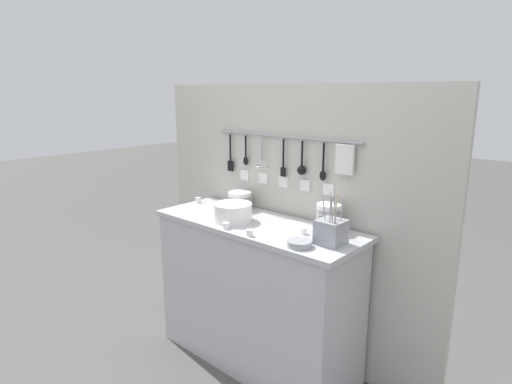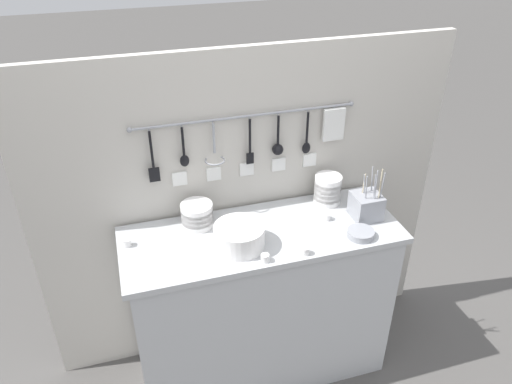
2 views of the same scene
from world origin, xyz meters
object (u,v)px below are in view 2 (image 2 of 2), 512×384
at_px(bowl_stack_wide_centre, 328,189).
at_px(plate_stack, 239,236).
at_px(bowl_stack_tall_left, 197,215).
at_px(cup_front_left, 127,243).
at_px(cutlery_caddy, 366,206).
at_px(cup_edge_near, 265,258).
at_px(cup_beside_plates, 305,251).
at_px(steel_mixing_bowl, 361,233).
at_px(cup_edge_far, 327,217).

bearing_deg(bowl_stack_wide_centre, plate_stack, -156.82).
distance_m(bowl_stack_tall_left, cup_front_left, 0.35).
bearing_deg(bowl_stack_wide_centre, cutlery_caddy, -54.47).
relative_size(plate_stack, cup_edge_near, 6.13).
distance_m(bowl_stack_tall_left, cup_beside_plates, 0.55).
xyz_separation_m(bowl_stack_wide_centre, cup_edge_near, (-0.45, -0.36, -0.06)).
bearing_deg(cup_beside_plates, plate_stack, 152.21).
relative_size(bowl_stack_tall_left, cup_front_left, 4.06).
bearing_deg(cup_edge_near, steel_mixing_bowl, 5.29).
distance_m(steel_mixing_bowl, cutlery_caddy, 0.18).
distance_m(cutlery_caddy, cup_beside_plates, 0.44).
distance_m(cutlery_caddy, cup_edge_near, 0.61).
distance_m(cup_edge_near, cup_beside_plates, 0.19).
height_order(cup_front_left, cup_beside_plates, same).
height_order(bowl_stack_tall_left, cup_edge_near, bowl_stack_tall_left).
bearing_deg(plate_stack, cup_edge_near, -59.85).
bearing_deg(cup_edge_far, cup_edge_near, -150.69).
xyz_separation_m(plate_stack, cup_front_left, (-0.49, 0.15, -0.04)).
relative_size(bowl_stack_tall_left, steel_mixing_bowl, 1.21).
distance_m(bowl_stack_wide_centre, cup_front_left, 1.02).
xyz_separation_m(plate_stack, cup_edge_far, (0.47, 0.08, -0.04)).
bearing_deg(bowl_stack_tall_left, cutlery_caddy, -11.92).
bearing_deg(cup_beside_plates, cup_edge_far, 47.78).
bearing_deg(steel_mixing_bowl, bowl_stack_tall_left, 156.40).
bearing_deg(steel_mixing_bowl, plate_stack, 170.73).
distance_m(cup_edge_far, cup_beside_plates, 0.30).
bearing_deg(cup_edge_far, bowl_stack_tall_left, 167.23).
height_order(steel_mixing_bowl, cup_beside_plates, cup_beside_plates).
bearing_deg(cutlery_caddy, bowl_stack_wide_centre, 125.53).
distance_m(bowl_stack_wide_centre, cutlery_caddy, 0.22).
xyz_separation_m(bowl_stack_tall_left, cup_beside_plates, (0.42, -0.36, -0.04)).
distance_m(bowl_stack_wide_centre, cup_beside_plates, 0.46).
relative_size(cup_edge_near, cup_beside_plates, 1.00).
xyz_separation_m(cutlery_caddy, cup_edge_far, (-0.19, 0.03, -0.05)).
relative_size(cup_edge_far, cup_beside_plates, 1.00).
height_order(plate_stack, cup_edge_near, plate_stack).
bearing_deg(bowl_stack_tall_left, steel_mixing_bowl, -23.60).
bearing_deg(cup_beside_plates, cup_front_left, 159.08).
bearing_deg(plate_stack, cutlery_caddy, 4.25).
bearing_deg(cutlery_caddy, cup_beside_plates, -154.28).
relative_size(bowl_stack_wide_centre, cup_edge_near, 4.04).
relative_size(cutlery_caddy, cup_edge_near, 7.42).
bearing_deg(bowl_stack_tall_left, cup_front_left, -168.27).
height_order(cup_front_left, cup_edge_far, same).
xyz_separation_m(steel_mixing_bowl, cup_beside_plates, (-0.30, -0.05, 0.00)).
relative_size(cutlery_caddy, cup_front_left, 7.42).
relative_size(bowl_stack_tall_left, cup_beside_plates, 4.06).
bearing_deg(steel_mixing_bowl, cup_edge_near, -174.71).
distance_m(plate_stack, cup_beside_plates, 0.30).
bearing_deg(cup_beside_plates, steel_mixing_bowl, 9.20).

